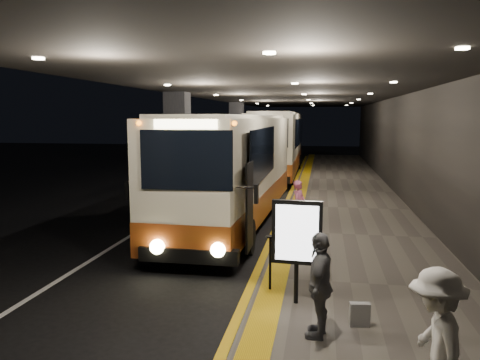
% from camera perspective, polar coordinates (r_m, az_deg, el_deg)
% --- Properties ---
extents(ground, '(90.00, 90.00, 0.00)m').
position_cam_1_polar(ground, '(13.59, -6.43, -7.29)').
color(ground, black).
extents(lane_line_white, '(0.12, 50.00, 0.01)m').
position_cam_1_polar(lane_line_white, '(18.77, -7.41, -3.11)').
color(lane_line_white, silver).
rests_on(lane_line_white, ground).
extents(kerb_stripe_yellow, '(0.18, 50.00, 0.01)m').
position_cam_1_polar(kerb_stripe_yellow, '(17.99, 5.34, -3.56)').
color(kerb_stripe_yellow, gold).
rests_on(kerb_stripe_yellow, ground).
extents(sidewalk, '(4.50, 50.00, 0.15)m').
position_cam_1_polar(sidewalk, '(17.95, 13.02, -3.52)').
color(sidewalk, '#514C44').
rests_on(sidewalk, ground).
extents(tactile_strip, '(0.50, 50.00, 0.01)m').
position_cam_1_polar(tactile_strip, '(17.93, 6.94, -3.13)').
color(tactile_strip, gold).
rests_on(tactile_strip, sidewalk).
extents(terminal_wall, '(0.10, 50.00, 6.00)m').
position_cam_1_polar(terminal_wall, '(17.89, 20.55, 5.59)').
color(terminal_wall, black).
rests_on(terminal_wall, ground).
extents(support_columns, '(0.80, 24.80, 4.40)m').
position_cam_1_polar(support_columns, '(17.45, -7.57, 3.34)').
color(support_columns, black).
rests_on(support_columns, ground).
extents(canopy, '(9.00, 50.00, 0.40)m').
position_cam_1_polar(canopy, '(17.67, 6.02, 11.21)').
color(canopy, black).
rests_on(canopy, support_columns).
extents(coach_main, '(2.68, 11.19, 3.46)m').
position_cam_1_polar(coach_main, '(15.34, -0.71, 0.80)').
color(coach_main, beige).
rests_on(coach_main, ground).
extents(coach_second, '(2.57, 11.73, 3.68)m').
position_cam_1_polar(coach_second, '(27.94, 4.56, 4.10)').
color(coach_second, beige).
rests_on(coach_second, ground).
extents(passenger_boarding, '(0.54, 0.64, 1.49)m').
position_cam_1_polar(passenger_boarding, '(14.01, 7.18, -3.10)').
color(passenger_boarding, '#BA567E').
rests_on(passenger_boarding, sidewalk).
extents(passenger_waiting_white, '(0.52, 1.11, 1.72)m').
position_cam_1_polar(passenger_waiting_white, '(5.90, 22.78, -17.93)').
color(passenger_waiting_white, silver).
rests_on(passenger_waiting_white, sidewalk).
extents(passenger_waiting_grey, '(0.64, 1.03, 1.64)m').
position_cam_1_polar(passenger_waiting_grey, '(7.39, 9.72, -12.47)').
color(passenger_waiting_grey, '#55555A').
rests_on(passenger_waiting_grey, sidewalk).
extents(bag_polka, '(0.33, 0.17, 0.39)m').
position_cam_1_polar(bag_polka, '(8.07, 14.38, -15.60)').
color(bag_polka, black).
rests_on(bag_polka, sidewalk).
extents(info_sign, '(0.90, 0.18, 1.89)m').
position_cam_1_polar(info_sign, '(8.44, 6.95, -6.60)').
color(info_sign, black).
rests_on(info_sign, sidewalk).
extents(stanchion_post, '(0.05, 0.05, 1.07)m').
position_cam_1_polar(stanchion_post, '(9.23, 3.70, -10.10)').
color(stanchion_post, black).
rests_on(stanchion_post, sidewalk).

